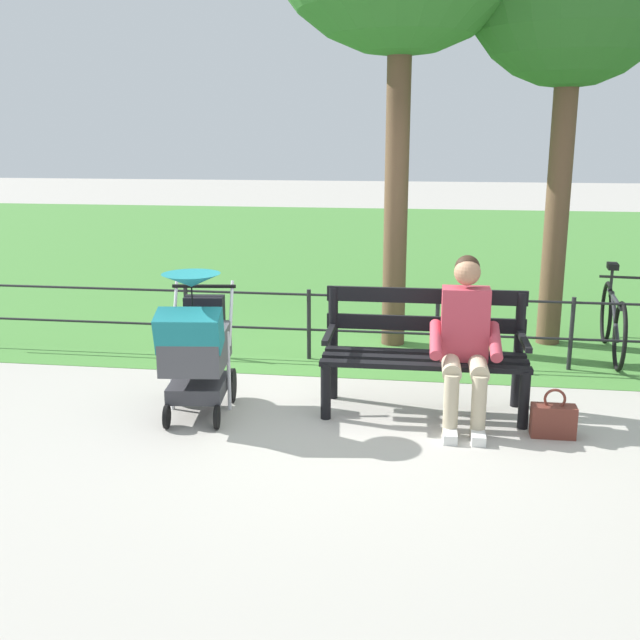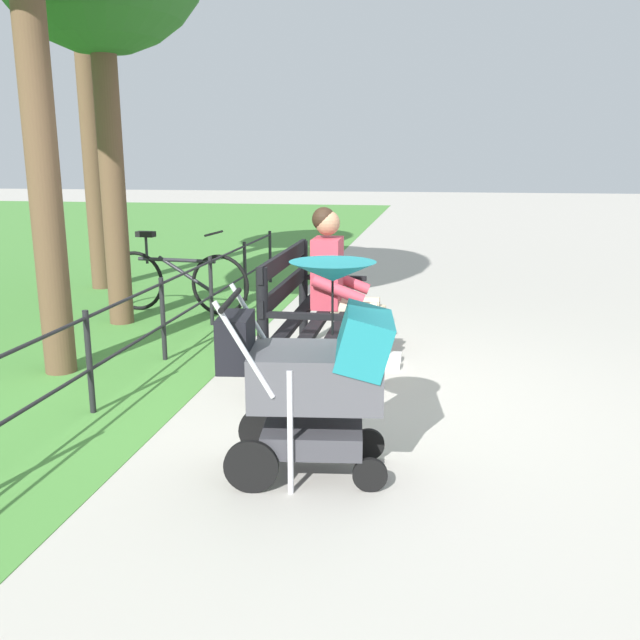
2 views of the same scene
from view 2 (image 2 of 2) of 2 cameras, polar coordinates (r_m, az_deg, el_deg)
name	(u,v)px [view 2 (image 2 of 2)]	position (r m, az deg, el deg)	size (l,w,h in m)	color
ground_plane	(309,393)	(4.94, -0.89, -6.16)	(60.00, 60.00, 0.00)	#ADA89E
park_bench	(307,307)	(5.30, -1.13, 1.10)	(1.61, 0.62, 0.96)	black
person_on_bench	(341,282)	(5.52, 1.73, 3.21)	(0.53, 0.74, 1.28)	tan
stroller	(318,368)	(3.54, -0.17, -4.02)	(0.60, 0.93, 1.15)	black
handbag	(374,329)	(6.25, 4.53, -0.78)	(0.32, 0.14, 0.37)	brown
park_fence	(157,314)	(5.67, -13.49, 0.50)	(8.69, 0.04, 0.70)	black
bicycle	(177,280)	(7.57, -11.90, 3.30)	(0.44, 1.66, 0.89)	black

